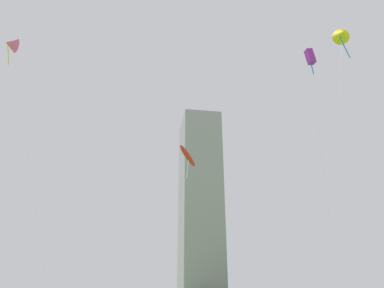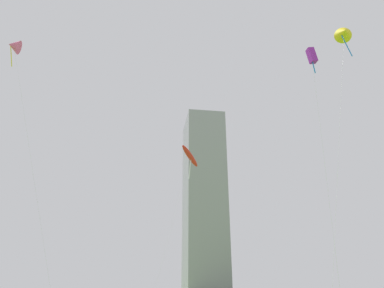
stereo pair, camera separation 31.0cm
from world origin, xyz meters
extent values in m
cylinder|color=silver|center=(-14.08, 27.61, 15.83)|extent=(10.19, 1.52, 31.66)
cone|color=#E5598C|center=(-19.17, 28.37, 31.66)|extent=(1.97, 2.15, 2.14)
cylinder|color=yellow|center=(-19.17, 28.37, 29.93)|extent=(0.59, 0.65, 2.80)
cylinder|color=silver|center=(2.77, 28.84, 9.21)|extent=(4.79, 4.83, 18.43)
ellipsoid|color=red|center=(5.15, 31.25, 18.42)|extent=(3.17, 3.42, 2.55)
cylinder|color=white|center=(5.15, 31.25, 16.62)|extent=(0.43, 0.50, 2.99)
cylinder|color=silver|center=(15.45, 15.83, 11.94)|extent=(0.34, 2.24, 23.87)
cube|color=purple|center=(15.29, 14.72, 23.87)|extent=(0.93, 0.71, 1.74)
cylinder|color=blue|center=(15.29, 14.72, 22.66)|extent=(0.24, 0.11, 1.83)
cylinder|color=silver|center=(16.10, 13.91, 14.26)|extent=(8.74, 3.90, 28.52)
cone|color=yellow|center=(20.47, 15.85, 28.51)|extent=(2.47, 2.40, 2.20)
cylinder|color=blue|center=(20.47, 15.85, 26.71)|extent=(0.67, 0.30, 2.97)
cube|color=#939399|center=(25.07, 123.30, 35.51)|extent=(15.99, 21.80, 71.02)
camera|label=1|loc=(-1.69, -11.52, 1.88)|focal=31.76mm
camera|label=2|loc=(-1.38, -11.57, 1.88)|focal=31.76mm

